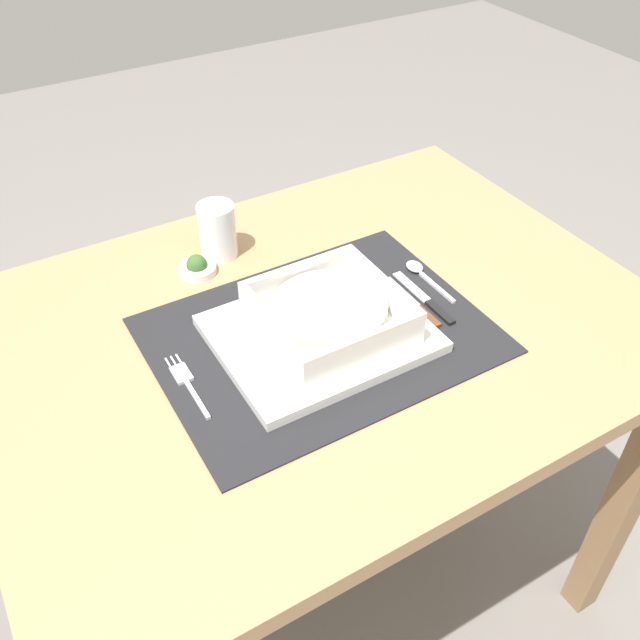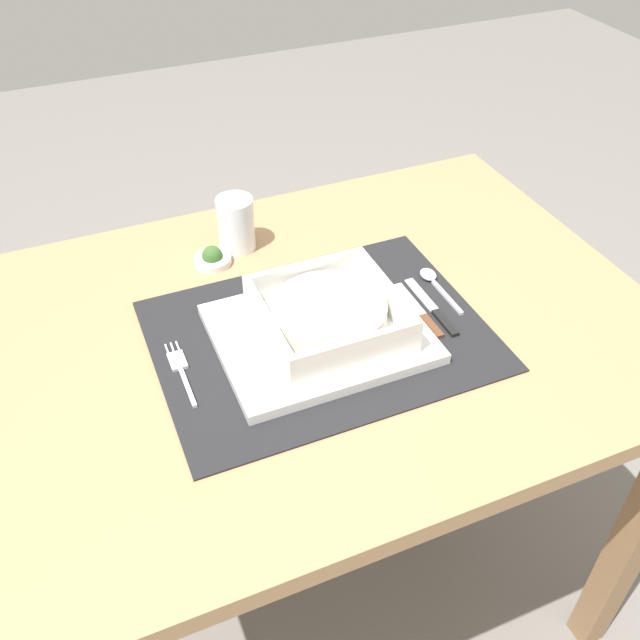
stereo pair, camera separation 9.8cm
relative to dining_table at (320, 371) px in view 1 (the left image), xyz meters
name	(u,v)px [view 1 (the left image)]	position (x,y,z in m)	size (l,w,h in m)	color
ground_plane	(320,577)	(0.00, 0.00, -0.62)	(6.00, 6.00, 0.00)	slate
dining_table	(320,371)	(0.00, 0.00, 0.00)	(0.98, 0.73, 0.72)	#A37A51
placemat	(320,335)	(-0.02, -0.03, 0.10)	(0.47, 0.35, 0.00)	black
serving_plate	(320,333)	(-0.02, -0.03, 0.11)	(0.29, 0.24, 0.02)	white
porridge_bowl	(330,315)	(-0.01, -0.04, 0.14)	(0.19, 0.19, 0.05)	white
fork	(186,381)	(-0.22, -0.02, 0.11)	(0.02, 0.13, 0.00)	silver
spoon	(419,271)	(0.19, 0.02, 0.11)	(0.02, 0.12, 0.01)	silver
butter_knife	(427,301)	(0.16, -0.05, 0.11)	(0.01, 0.14, 0.01)	black
bread_knife	(415,305)	(0.14, -0.05, 0.11)	(0.01, 0.13, 0.01)	#59331E
drinking_glass	(218,233)	(-0.06, 0.23, 0.14)	(0.06, 0.06, 0.09)	white
condiment_saucer	(197,267)	(-0.11, 0.20, 0.11)	(0.06, 0.06, 0.03)	white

